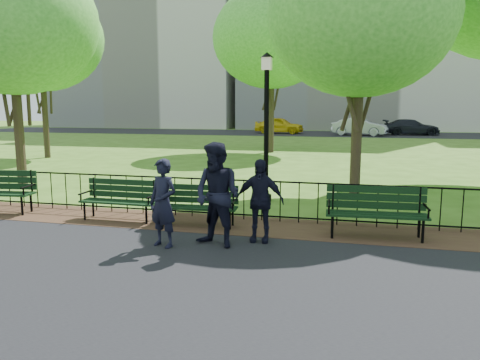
% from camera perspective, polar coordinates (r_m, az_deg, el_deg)
% --- Properties ---
extents(ground, '(120.00, 120.00, 0.00)m').
position_cam_1_polar(ground, '(8.48, -4.05, -7.96)').
color(ground, '#3D631A').
extents(asphalt_path, '(60.00, 9.20, 0.01)m').
position_cam_1_polar(asphalt_path, '(5.57, -15.45, -17.61)').
color(asphalt_path, black).
rests_on(asphalt_path, ground).
extents(dirt_strip, '(60.00, 1.60, 0.01)m').
position_cam_1_polar(dirt_strip, '(9.86, -1.35, -5.43)').
color(dirt_strip, '#352015').
rests_on(dirt_strip, ground).
extents(far_street, '(70.00, 9.00, 0.01)m').
position_cam_1_polar(far_street, '(42.85, 10.63, 5.57)').
color(far_street, black).
rests_on(far_street, ground).
extents(iron_fence, '(24.06, 0.06, 1.00)m').
position_cam_1_polar(iron_fence, '(10.23, -0.62, -2.12)').
color(iron_fence, black).
rests_on(iron_fence, ground).
extents(apartment_west, '(22.00, 15.00, 26.00)m').
position_cam_1_polar(apartment_west, '(61.77, -10.17, 18.70)').
color(apartment_west, silver).
rests_on(apartment_west, ground).
extents(park_bench_main, '(1.73, 0.62, 0.92)m').
position_cam_1_polar(park_bench_main, '(9.74, -6.59, -2.42)').
color(park_bench_main, black).
rests_on(park_bench_main, ground).
extents(park_bench_left_a, '(1.70, 0.55, 0.96)m').
position_cam_1_polar(park_bench_left_a, '(10.52, -14.36, -1.82)').
color(park_bench_left_a, black).
rests_on(park_bench_left_a, ground).
extents(park_bench_right_a, '(1.88, 0.67, 1.05)m').
position_cam_1_polar(park_bench_right_a, '(9.19, 16.27, -3.10)').
color(park_bench_right_a, black).
rests_on(park_bench_right_a, ground).
extents(lamppost, '(0.34, 0.34, 3.81)m').
position_cam_1_polar(lamppost, '(12.10, 3.23, 7.11)').
color(lamppost, black).
rests_on(lamppost, ground).
extents(tree_near_w, '(5.14, 5.14, 7.16)m').
position_cam_1_polar(tree_near_w, '(16.33, -26.15, 16.92)').
color(tree_near_w, '#2D2116').
rests_on(tree_near_w, ground).
extents(tree_near_e, '(4.95, 4.95, 6.89)m').
position_cam_1_polar(tree_near_e, '(13.34, 14.55, 18.70)').
color(tree_near_e, '#2D2116').
rests_on(tree_near_e, ground).
extents(tree_mid_w, '(5.79, 5.79, 8.07)m').
position_cam_1_polar(tree_mid_w, '(24.58, -23.19, 15.62)').
color(tree_mid_w, '#2D2116').
rests_on(tree_mid_w, ground).
extents(tree_far_c, '(6.17, 6.17, 8.60)m').
position_cam_1_polar(tree_far_c, '(25.46, 3.90, 16.90)').
color(tree_far_c, '#2D2116').
rests_on(tree_far_c, ground).
extents(person_left, '(0.66, 0.54, 1.56)m').
position_cam_1_polar(person_left, '(8.30, -9.36, -2.79)').
color(person_left, black).
rests_on(person_left, asphalt_path).
extents(person_mid, '(1.00, 0.74, 1.85)m').
position_cam_1_polar(person_mid, '(8.17, -2.77, -1.84)').
color(person_mid, black).
rests_on(person_mid, asphalt_path).
extents(person_right, '(0.90, 0.39, 1.52)m').
position_cam_1_polar(person_right, '(8.52, 2.38, -2.51)').
color(person_right, black).
rests_on(person_right, asphalt_path).
extents(taxi, '(4.54, 2.22, 1.49)m').
position_cam_1_polar(taxi, '(42.55, 4.82, 6.68)').
color(taxi, gold).
rests_on(taxi, far_street).
extents(sedan_silver, '(4.75, 2.47, 1.49)m').
position_cam_1_polar(sedan_silver, '(40.64, 14.39, 6.32)').
color(sedan_silver, '#A5A8AD').
rests_on(sedan_silver, far_street).
extents(sedan_dark, '(4.74, 2.22, 1.34)m').
position_cam_1_polar(sedan_dark, '(42.71, 20.16, 6.07)').
color(sedan_dark, black).
rests_on(sedan_dark, far_street).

